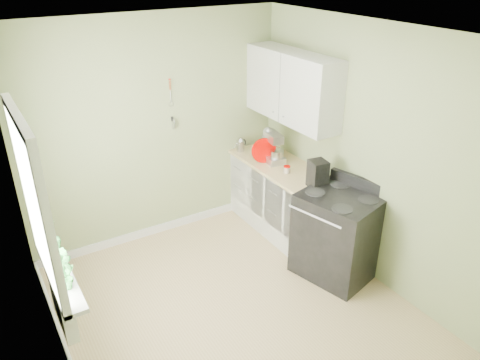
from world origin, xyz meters
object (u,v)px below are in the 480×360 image
stove (337,235)px  coffee_maker (317,175)px  stand_mixer (273,148)px  kettle (240,145)px

stove → coffee_maker: 0.69m
stand_mixer → coffee_maker: size_ratio=1.31×
stove → kettle: bearing=96.4°
kettle → coffee_maker: (0.18, -1.32, 0.06)m
stove → kettle: size_ratio=6.03×
stove → stand_mixer: 1.36m
stove → kettle: 1.79m
stand_mixer → kettle: 0.52m
coffee_maker → kettle: bearing=97.9°
stand_mixer → kettle: stand_mixer is taller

